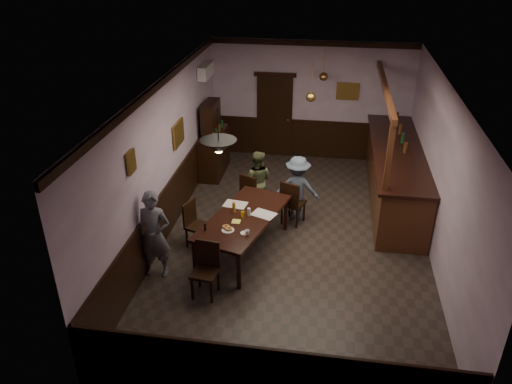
% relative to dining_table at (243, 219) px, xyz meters
% --- Properties ---
extents(room, '(5.01, 8.01, 3.01)m').
position_rel_dining_table_xyz_m(room, '(0.90, 0.61, 0.81)').
color(room, '#2D2621').
rests_on(room, ground).
extents(dining_table, '(1.58, 2.39, 0.75)m').
position_rel_dining_table_xyz_m(dining_table, '(0.00, 0.00, 0.00)').
color(dining_table, black).
rests_on(dining_table, ground).
extents(chair_far_left, '(0.54, 0.54, 0.93)m').
position_rel_dining_table_xyz_m(chair_far_left, '(-0.09, 1.35, -0.18)').
color(chair_far_left, black).
rests_on(chair_far_left, ground).
extents(chair_far_right, '(0.54, 0.54, 0.96)m').
position_rel_dining_table_xyz_m(chair_far_right, '(0.78, 1.10, -0.16)').
color(chair_far_right, black).
rests_on(chair_far_right, ground).
extents(chair_near, '(0.45, 0.45, 0.94)m').
position_rel_dining_table_xyz_m(chair_near, '(-0.38, -1.27, -0.17)').
color(chair_near, black).
rests_on(chair_near, ground).
extents(chair_side, '(0.50, 0.50, 0.90)m').
position_rel_dining_table_xyz_m(chair_side, '(-0.94, 0.07, -0.19)').
color(chair_side, black).
rests_on(chair_side, ground).
extents(person_standing, '(0.58, 0.39, 1.58)m').
position_rel_dining_table_xyz_m(person_standing, '(-1.36, -0.90, 0.10)').
color(person_standing, slate).
rests_on(person_standing, ground).
extents(person_seated_left, '(0.66, 0.53, 1.32)m').
position_rel_dining_table_xyz_m(person_seated_left, '(0.00, 1.61, -0.02)').
color(person_seated_left, '#4E5533').
rests_on(person_seated_left, ground).
extents(person_seated_right, '(0.91, 0.55, 1.37)m').
position_rel_dining_table_xyz_m(person_seated_right, '(0.87, 1.36, 0.00)').
color(person_seated_right, '#4D5A6E').
rests_on(person_seated_right, ground).
extents(newspaper_left, '(0.46, 0.36, 0.01)m').
position_rel_dining_table_xyz_m(newspaper_left, '(-0.22, 0.39, 0.07)').
color(newspaper_left, silver).
rests_on(newspaper_left, dining_table).
extents(newspaper_right, '(0.50, 0.44, 0.01)m').
position_rel_dining_table_xyz_m(newspaper_right, '(0.36, 0.11, 0.07)').
color(newspaper_right, silver).
rests_on(newspaper_right, dining_table).
extents(napkin, '(0.19, 0.19, 0.00)m').
position_rel_dining_table_xyz_m(napkin, '(-0.09, -0.21, 0.07)').
color(napkin, '#DFE755').
rests_on(napkin, dining_table).
extents(saucer, '(0.15, 0.15, 0.01)m').
position_rel_dining_table_xyz_m(saucer, '(0.13, -0.57, 0.07)').
color(saucer, white).
rests_on(saucer, dining_table).
extents(coffee_cup, '(0.10, 0.10, 0.07)m').
position_rel_dining_table_xyz_m(coffee_cup, '(0.17, -0.60, 0.11)').
color(coffee_cup, white).
rests_on(coffee_cup, saucer).
extents(pastry_plate, '(0.22, 0.22, 0.01)m').
position_rel_dining_table_xyz_m(pastry_plate, '(-0.17, -0.53, 0.07)').
color(pastry_plate, white).
rests_on(pastry_plate, dining_table).
extents(pastry_ring_a, '(0.13, 0.13, 0.04)m').
position_rel_dining_table_xyz_m(pastry_ring_a, '(-0.22, -0.46, 0.10)').
color(pastry_ring_a, '#C68C47').
rests_on(pastry_ring_a, pastry_plate).
extents(pastry_ring_b, '(0.13, 0.13, 0.04)m').
position_rel_dining_table_xyz_m(pastry_ring_b, '(-0.16, -0.52, 0.10)').
color(pastry_ring_b, '#C68C47').
rests_on(pastry_ring_b, pastry_plate).
extents(soda_can, '(0.07, 0.07, 0.12)m').
position_rel_dining_table_xyz_m(soda_can, '(-0.00, -0.06, 0.12)').
color(soda_can, yellow).
rests_on(soda_can, dining_table).
extents(beer_glass, '(0.06, 0.06, 0.20)m').
position_rel_dining_table_xyz_m(beer_glass, '(-0.19, 0.11, 0.16)').
color(beer_glass, '#BF721E').
rests_on(beer_glass, dining_table).
extents(water_glass, '(0.06, 0.06, 0.15)m').
position_rel_dining_table_xyz_m(water_glass, '(0.10, 0.03, 0.14)').
color(water_glass, silver).
rests_on(water_glass, dining_table).
extents(pepper_mill, '(0.04, 0.04, 0.14)m').
position_rel_dining_table_xyz_m(pepper_mill, '(-0.56, -0.58, 0.13)').
color(pepper_mill, black).
rests_on(pepper_mill, dining_table).
extents(sideboard, '(0.48, 1.35, 1.78)m').
position_rel_dining_table_xyz_m(sideboard, '(-1.31, 3.24, 0.03)').
color(sideboard, black).
rests_on(sideboard, ground).
extents(bar_counter, '(1.07, 4.58, 2.56)m').
position_rel_dining_table_xyz_m(bar_counter, '(2.89, 2.59, -0.04)').
color(bar_counter, '#432012').
rests_on(bar_counter, ground).
extents(door_back, '(0.90, 0.06, 2.10)m').
position_rel_dining_table_xyz_m(door_back, '(0.00, 4.56, 0.36)').
color(door_back, black).
rests_on(door_back, ground).
extents(ac_unit, '(0.20, 0.85, 0.30)m').
position_rel_dining_table_xyz_m(ac_unit, '(-1.48, 3.51, 1.76)').
color(ac_unit, white).
rests_on(ac_unit, ground).
extents(picture_left_small, '(0.04, 0.28, 0.36)m').
position_rel_dining_table_xyz_m(picture_left_small, '(-1.56, -0.99, 1.46)').
color(picture_left_small, olive).
rests_on(picture_left_small, ground).
extents(picture_left_large, '(0.04, 0.62, 0.48)m').
position_rel_dining_table_xyz_m(picture_left_large, '(-1.56, 1.41, 1.01)').
color(picture_left_large, olive).
rests_on(picture_left_large, ground).
extents(picture_back, '(0.55, 0.04, 0.42)m').
position_rel_dining_table_xyz_m(picture_back, '(1.80, 4.57, 1.11)').
color(picture_back, olive).
rests_on(picture_back, ground).
extents(pendant_iron, '(0.56, 0.56, 0.71)m').
position_rel_dining_table_xyz_m(pendant_iron, '(-0.22, -0.77, 1.71)').
color(pendant_iron, black).
rests_on(pendant_iron, ground).
extents(pendant_brass_mid, '(0.20, 0.20, 0.81)m').
position_rel_dining_table_xyz_m(pendant_brass_mid, '(1.00, 2.32, 1.61)').
color(pendant_brass_mid, '#BF8C3F').
rests_on(pendant_brass_mid, ground).
extents(pendant_brass_far, '(0.20, 0.20, 0.81)m').
position_rel_dining_table_xyz_m(pendant_brass_far, '(1.20, 3.96, 1.61)').
color(pendant_brass_far, '#BF8C3F').
rests_on(pendant_brass_far, ground).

